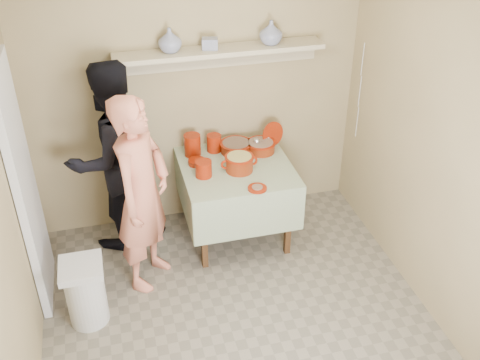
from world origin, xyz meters
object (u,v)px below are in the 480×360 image
object	(u,v)px
serving_table	(236,177)
cazuela_rice	(239,162)
person_cook	(142,195)
person_helper	(113,157)
trash_bin	(86,292)

from	to	relation	value
serving_table	cazuela_rice	bearing A→B (deg)	-84.79
person_cook	person_helper	xyz separation A→B (m)	(-0.19, 0.60, 0.03)
person_cook	cazuela_rice	distance (m)	0.92
person_helper	cazuela_rice	size ratio (longest dim) A/B	5.30
trash_bin	person_helper	bearing A→B (deg)	71.03
person_helper	cazuela_rice	xyz separation A→B (m)	(1.05, -0.30, -0.03)
person_cook	serving_table	xyz separation A→B (m)	(0.86, 0.39, -0.20)
person_cook	serving_table	distance (m)	0.96
person_helper	trash_bin	xyz separation A→B (m)	(-0.34, -0.99, -0.59)
serving_table	cazuela_rice	world-z (taller)	cazuela_rice
cazuela_rice	person_helper	bearing A→B (deg)	163.99
serving_table	trash_bin	distance (m)	1.63
person_cook	serving_table	size ratio (longest dim) A/B	1.74
serving_table	trash_bin	xyz separation A→B (m)	(-1.39, -0.77, -0.36)
serving_table	trash_bin	size ratio (longest dim) A/B	1.74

